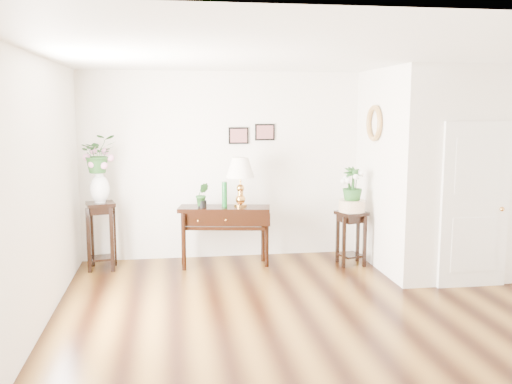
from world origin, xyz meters
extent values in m
cube|color=brown|center=(0.00, 0.00, 0.00)|extent=(6.00, 5.50, 0.02)
cube|color=white|center=(0.00, 0.00, 2.80)|extent=(6.00, 5.50, 0.02)
cube|color=white|center=(0.00, 2.75, 1.40)|extent=(6.00, 0.02, 2.80)
cube|color=white|center=(0.00, -2.75, 1.40)|extent=(6.00, 0.02, 2.80)
cube|color=white|center=(-3.00, 0.00, 1.40)|extent=(0.02, 5.50, 2.80)
cube|color=white|center=(2.10, 1.77, 1.40)|extent=(1.80, 1.95, 2.80)
cube|color=white|center=(2.10, 0.78, 1.05)|extent=(0.90, 0.05, 2.10)
cube|color=black|center=(-0.65, 2.73, 1.85)|extent=(0.30, 0.02, 0.25)
cube|color=black|center=(-0.25, 2.73, 1.90)|extent=(0.30, 0.02, 0.25)
torus|color=tan|center=(1.16, 1.90, 2.05)|extent=(0.07, 0.51, 0.51)
cube|color=black|center=(-0.92, 2.21, 0.43)|extent=(1.35, 0.65, 0.86)
cube|color=#BC813A|center=(-0.69, 2.21, 1.21)|extent=(0.50, 0.50, 0.71)
cylinder|color=#0E501C|center=(-0.92, 2.21, 1.03)|extent=(0.10, 0.10, 0.36)
imported|color=#20511E|center=(-1.23, 2.21, 1.03)|extent=(0.18, 0.15, 0.33)
cube|color=black|center=(-2.65, 2.30, 0.48)|extent=(0.45, 0.45, 0.96)
imported|color=#20511E|center=(-2.65, 2.30, 1.62)|extent=(0.58, 0.54, 0.53)
cube|color=black|center=(0.90, 2.00, 0.39)|extent=(0.47, 0.47, 0.78)
cylinder|color=beige|center=(0.90, 2.00, 0.86)|extent=(0.46, 0.46, 0.17)
imported|color=#20511E|center=(0.90, 2.00, 1.16)|extent=(0.36, 0.36, 0.52)
camera|label=1|loc=(-1.67, -5.78, 2.26)|focal=40.00mm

